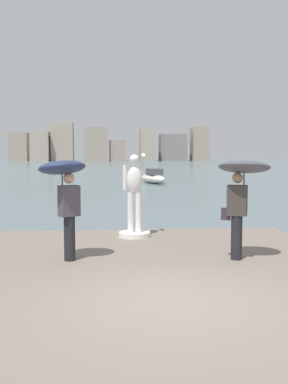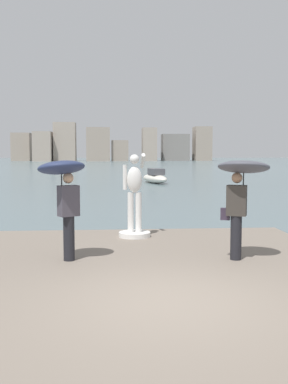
% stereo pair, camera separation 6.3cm
% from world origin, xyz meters
% --- Properties ---
extents(ground_plane, '(400.00, 400.00, 0.00)m').
position_xyz_m(ground_plane, '(0.00, 40.00, 0.00)').
color(ground_plane, slate).
extents(pier, '(7.65, 9.09, 0.40)m').
position_xyz_m(pier, '(0.00, 1.54, 0.20)').
color(pier, slate).
rests_on(pier, ground).
extents(statue_white_figure, '(0.80, 0.96, 2.11)m').
position_xyz_m(statue_white_figure, '(-0.22, 4.97, 1.22)').
color(statue_white_figure, white).
rests_on(statue_white_figure, pier).
extents(onlooker_left, '(1.26, 1.27, 2.02)m').
position_xyz_m(onlooker_left, '(-1.74, 2.51, 1.92)').
color(onlooker_left, black).
rests_on(onlooker_left, pier).
extents(onlooker_right, '(1.33, 1.34, 2.02)m').
position_xyz_m(onlooker_right, '(1.72, 2.33, 1.93)').
color(onlooker_right, black).
rests_on(onlooker_right, pier).
extents(boat_near, '(2.39, 4.76, 1.22)m').
position_xyz_m(boat_near, '(3.03, 31.55, 0.47)').
color(boat_near, silver).
rests_on(boat_near, ground).
extents(distant_skyline, '(64.83, 12.72, 12.12)m').
position_xyz_m(distant_skyline, '(1.22, 140.81, 4.95)').
color(distant_skyline, gray).
rests_on(distant_skyline, ground).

